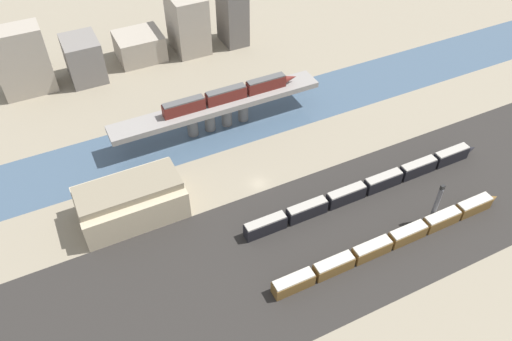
% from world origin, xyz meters
% --- Properties ---
extents(ground_plane, '(400.00, 400.00, 0.00)m').
position_xyz_m(ground_plane, '(0.00, 0.00, 0.00)').
color(ground_plane, gray).
extents(railbed_yard, '(280.00, 42.00, 0.01)m').
position_xyz_m(railbed_yard, '(0.00, -24.00, 0.00)').
color(railbed_yard, '#282623').
rests_on(railbed_yard, ground).
extents(river_water, '(320.00, 21.81, 0.01)m').
position_xyz_m(river_water, '(0.00, 27.17, 0.00)').
color(river_water, '#3D5166').
rests_on(river_water, ground).
extents(bridge, '(64.16, 7.69, 8.69)m').
position_xyz_m(bridge, '(0.00, 27.17, 6.77)').
color(bridge, gray).
rests_on(bridge, ground).
extents(train_on_bridge, '(42.50, 2.73, 3.96)m').
position_xyz_m(train_on_bridge, '(4.20, 27.17, 10.63)').
color(train_on_bridge, '#5B1E19').
rests_on(train_on_bridge, bridge).
extents(train_yard_near, '(64.66, 2.97, 3.69)m').
position_xyz_m(train_yard_near, '(19.43, -32.40, 1.81)').
color(train_yard_near, brown).
rests_on(train_yard_near, ground).
extents(train_yard_mid, '(72.13, 2.70, 4.13)m').
position_xyz_m(train_yard_mid, '(24.10, -15.47, 2.03)').
color(train_yard_mid, black).
rests_on(train_yard_mid, ground).
extents(warehouse_building, '(25.35, 14.83, 10.01)m').
position_xyz_m(warehouse_building, '(-32.87, 4.35, 4.76)').
color(warehouse_building, tan).
rests_on(warehouse_building, ground).
extents(signal_tower, '(1.09, 1.09, 12.36)m').
position_xyz_m(signal_tower, '(32.55, -30.44, 5.94)').
color(signal_tower, '#4C4C51').
rests_on(signal_tower, ground).
extents(city_block_far_left, '(16.10, 9.18, 22.10)m').
position_xyz_m(city_block_far_left, '(-47.76, 71.78, 11.05)').
color(city_block_far_left, gray).
rests_on(city_block_far_left, ground).
extents(city_block_left, '(11.23, 13.99, 14.32)m').
position_xyz_m(city_block_left, '(-29.41, 71.54, 7.16)').
color(city_block_left, slate).
rests_on(city_block_left, ground).
extents(city_block_center, '(15.89, 14.18, 9.20)m').
position_xyz_m(city_block_center, '(-9.41, 76.06, 4.60)').
color(city_block_center, gray).
rests_on(city_block_center, ground).
extents(city_block_right, '(11.59, 15.45, 20.53)m').
position_xyz_m(city_block_right, '(8.61, 74.41, 10.26)').
color(city_block_right, gray).
rests_on(city_block_right, ground).
extents(city_block_far_right, '(8.13, 11.98, 21.69)m').
position_xyz_m(city_block_far_right, '(25.12, 72.13, 10.85)').
color(city_block_far_right, '#605B56').
rests_on(city_block_far_right, ground).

